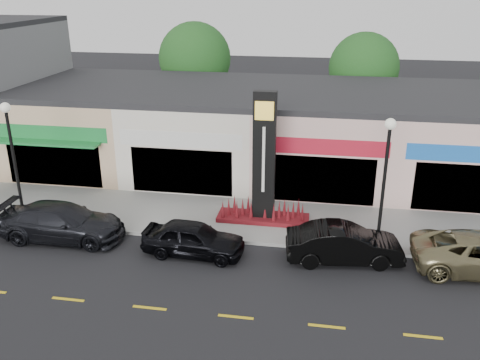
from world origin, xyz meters
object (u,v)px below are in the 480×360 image
(car_dark_sedan, at_px, (62,222))
(car_black_sedan, at_px, (193,239))
(lamp_west_near, at_px, (13,150))
(pylon_sign, at_px, (264,177))
(car_black_conv, at_px, (344,244))
(lamp_east_near, at_px, (385,171))

(car_dark_sedan, relative_size, car_black_sedan, 1.29)
(lamp_west_near, relative_size, pylon_sign, 0.91)
(lamp_west_near, height_order, car_black_conv, lamp_west_near)
(pylon_sign, relative_size, car_black_sedan, 1.44)
(pylon_sign, bearing_deg, lamp_east_near, -18.75)
(car_dark_sedan, distance_m, car_black_sedan, 5.93)
(lamp_west_near, bearing_deg, car_black_conv, -4.55)
(pylon_sign, height_order, car_black_conv, pylon_sign)
(lamp_west_near, xyz_separation_m, car_dark_sedan, (2.65, -1.27, -2.70))
(lamp_east_near, height_order, car_black_conv, lamp_east_near)
(lamp_east_near, relative_size, car_black_conv, 1.20)
(car_dark_sedan, relative_size, car_black_conv, 1.18)
(pylon_sign, distance_m, car_black_sedan, 4.42)
(lamp_west_near, relative_size, car_black_sedan, 1.31)
(lamp_east_near, distance_m, pylon_sign, 5.42)
(car_black_conv, bearing_deg, pylon_sign, 44.12)
(pylon_sign, bearing_deg, car_black_conv, -38.53)
(lamp_west_near, bearing_deg, car_dark_sedan, -25.54)
(car_dark_sedan, distance_m, car_black_conv, 11.93)
(lamp_east_near, xyz_separation_m, pylon_sign, (-5.00, 1.70, -1.20))
(lamp_east_near, height_order, car_black_sedan, lamp_east_near)
(car_black_sedan, bearing_deg, lamp_east_near, -74.38)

